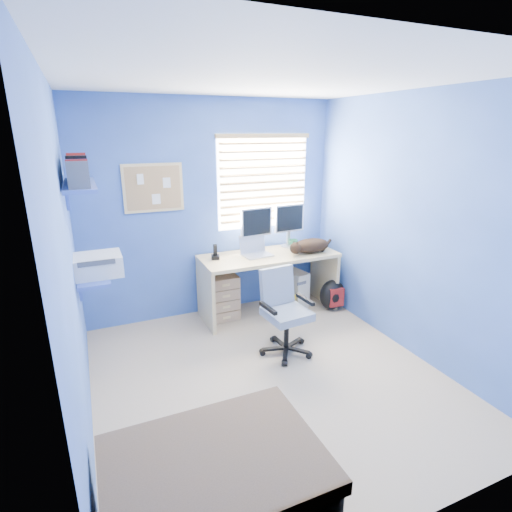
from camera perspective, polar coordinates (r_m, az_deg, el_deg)
name	(u,v)px	position (r m, az deg, el deg)	size (l,w,h in m)	color
floor	(269,377)	(3.79, 1.93, -16.93)	(3.00, 3.20, 0.00)	tan
ceiling	(273,78)	(3.14, 2.43, 24.02)	(3.00, 3.20, 0.00)	white
wall_back	(212,210)	(4.70, -6.35, 6.48)	(3.00, 0.01, 2.50)	#3454A0
wall_front	(420,333)	(2.03, 22.38, -10.09)	(3.00, 0.01, 2.50)	#3454A0
wall_left	(69,270)	(2.96, -25.11, -1.81)	(0.01, 3.20, 2.50)	#3454A0
wall_right	(412,228)	(4.11, 21.42, 3.75)	(0.01, 3.20, 2.50)	#3454A0
desk	(268,284)	(4.84, 1.79, -3.95)	(1.62, 0.65, 0.74)	tan
laptop	(257,247)	(4.63, 0.16, 1.34)	(0.33, 0.26, 0.22)	silver
monitor_left	(256,230)	(4.75, -0.02, 3.74)	(0.40, 0.12, 0.54)	silver
monitor_right	(289,226)	(4.98, 4.68, 4.34)	(0.40, 0.12, 0.54)	silver
phone	(215,252)	(4.55, -5.85, 0.62)	(0.09, 0.11, 0.17)	black
mug	(293,243)	(5.01, 5.36, 1.80)	(0.10, 0.09, 0.10)	#248355
cd_spindle	(308,243)	(5.13, 7.45, 1.92)	(0.13, 0.13, 0.07)	silver
cat	(311,246)	(4.81, 7.87, 1.48)	(0.47, 0.25, 0.17)	black
tower_pc	(293,287)	(5.15, 5.28, -4.40)	(0.19, 0.44, 0.45)	beige
drawer_boxes	(222,297)	(4.73, -4.82, -5.86)	(0.35, 0.28, 0.54)	tan
yellow_book	(290,302)	(4.97, 4.93, -6.56)	(0.03, 0.17, 0.24)	yellow
backpack	(332,295)	(5.07, 10.83, -5.44)	(0.33, 0.25, 0.38)	black
bed_corner	(216,496)	(2.52, -5.72, -30.96)	(1.09, 0.78, 0.52)	brown
office_chair	(284,322)	(4.04, 4.06, -9.42)	(0.53, 0.53, 0.85)	black
window_blinds	(264,182)	(4.86, 1.10, 10.52)	(1.15, 0.05, 1.10)	white
corkboard	(153,188)	(4.49, -14.45, 9.40)	(0.64, 0.02, 0.52)	tan
wall_shelves	(86,219)	(3.63, -23.06, 4.86)	(0.42, 0.90, 1.05)	#415CBD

